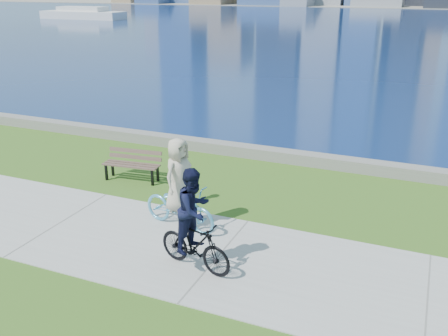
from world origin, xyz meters
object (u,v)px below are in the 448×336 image
(cyclist_woman, at_px, (179,195))
(cyclist_man, at_px, (194,228))
(park_bench, at_px, (133,162))
(bollard_lamp, at_px, (178,176))

(cyclist_woman, relative_size, cyclist_man, 1.02)
(park_bench, height_order, cyclist_man, cyclist_man)
(cyclist_man, bearing_deg, bollard_lamp, 46.49)
(bollard_lamp, bearing_deg, cyclist_man, -56.30)
(park_bench, bearing_deg, cyclist_woman, -45.57)
(bollard_lamp, relative_size, cyclist_woman, 0.65)
(bollard_lamp, height_order, cyclist_man, cyclist_man)
(cyclist_woman, bearing_deg, cyclist_man, -131.69)
(cyclist_man, bearing_deg, park_bench, 58.73)
(bollard_lamp, bearing_deg, cyclist_woman, -61.10)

